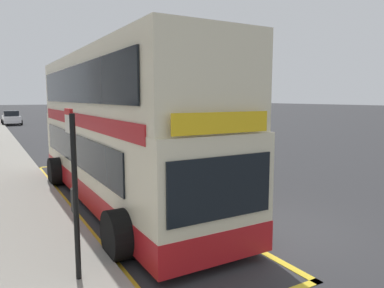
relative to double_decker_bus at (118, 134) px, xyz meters
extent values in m
plane|color=#333335|center=(2.46, 27.89, -2.06)|extent=(260.00, 260.00, 0.00)
cube|color=beige|center=(0.01, 0.01, -0.71)|extent=(2.40, 10.88, 2.30)
cube|color=beige|center=(0.01, 0.01, 1.39)|extent=(2.38, 10.66, 1.90)
cube|color=red|center=(0.01, 0.01, -1.56)|extent=(2.42, 10.90, 0.60)
cube|color=#B2191E|center=(0.01, 0.01, 0.46)|extent=(2.43, 10.01, 0.36)
cube|color=black|center=(-1.22, 0.41, -0.41)|extent=(0.04, 8.71, 0.90)
cube|color=black|center=(-1.22, 0.01, 1.44)|extent=(0.04, 9.58, 1.00)
cube|color=black|center=(0.01, -5.45, -0.46)|extent=(2.12, 0.04, 1.10)
cube|color=yellow|center=(0.01, -5.45, 0.66)|extent=(1.92, 0.04, 0.36)
cylinder|color=black|center=(-1.29, -3.91, -1.56)|extent=(0.56, 1.00, 1.00)
cylinder|color=black|center=(1.30, -3.91, -1.56)|extent=(0.56, 1.00, 1.00)
cylinder|color=black|center=(-1.29, 3.00, -1.56)|extent=(0.56, 1.00, 1.00)
cylinder|color=black|center=(1.30, 3.00, -1.56)|extent=(0.56, 1.00, 1.00)
cube|color=yellow|center=(-1.46, 0.18, -2.06)|extent=(0.16, 13.40, 0.01)
cube|color=yellow|center=(1.30, 0.18, -2.06)|extent=(0.16, 13.40, 0.01)
cube|color=yellow|center=(-0.08, 6.80, -2.06)|extent=(2.93, 0.16, 0.01)
cylinder|color=black|center=(-2.25, -4.55, -0.55)|extent=(0.09, 0.09, 2.75)
cube|color=silver|center=(-2.25, -4.29, 0.65)|extent=(0.05, 0.42, 0.30)
cube|color=red|center=(-2.25, -4.29, 0.85)|extent=(0.05, 0.42, 0.10)
cube|color=black|center=(-2.25, -4.45, -0.62)|extent=(0.06, 0.28, 0.40)
cube|color=silver|center=(-0.73, 35.93, -1.40)|extent=(1.76, 4.20, 0.72)
cube|color=black|center=(-0.73, 35.83, -0.74)|extent=(1.52, 1.90, 0.60)
cylinder|color=black|center=(-1.67, 37.23, -1.76)|extent=(0.22, 0.60, 0.60)
cylinder|color=black|center=(0.20, 37.23, -1.76)|extent=(0.22, 0.60, 0.60)
cylinder|color=black|center=(-1.67, 34.63, -1.76)|extent=(0.22, 0.60, 0.60)
cylinder|color=black|center=(0.20, 34.63, -1.76)|extent=(0.22, 0.60, 0.60)
cube|color=#B2B5BA|center=(7.18, 46.09, -1.40)|extent=(1.76, 4.20, 0.72)
cube|color=black|center=(7.18, 45.99, -0.74)|extent=(1.52, 1.90, 0.60)
cylinder|color=black|center=(6.24, 47.39, -1.76)|extent=(0.22, 0.60, 0.60)
cylinder|color=black|center=(8.11, 47.39, -1.76)|extent=(0.22, 0.60, 0.60)
cylinder|color=black|center=(6.24, 44.79, -1.76)|extent=(0.22, 0.60, 0.60)
cylinder|color=black|center=(8.11, 44.79, -1.76)|extent=(0.22, 0.60, 0.60)
camera|label=1|loc=(-3.45, -10.39, 1.08)|focal=33.59mm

